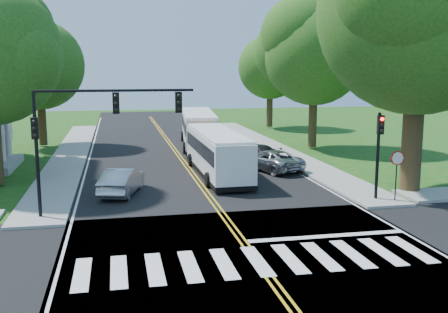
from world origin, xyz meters
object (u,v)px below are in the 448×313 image
object	(u,v)px
hatchback	(122,181)
dark_sedan	(256,153)
signal_ne	(379,144)
signal_nw	(90,122)
bus_follow	(199,128)
suv	(271,160)
bus_lead	(217,152)

from	to	relation	value
hatchback	dark_sedan	xyz separation A→B (m)	(9.75, 8.35, -0.08)
signal_ne	signal_nw	bearing A→B (deg)	-179.95
hatchback	signal_nw	bearing A→B (deg)	88.74
signal_ne	bus_follow	xyz separation A→B (m)	(-5.96, 20.55, -1.35)
signal_ne	hatchback	size ratio (longest dim) A/B	1.01
dark_sedan	suv	bearing A→B (deg)	72.19
bus_lead	dark_sedan	size ratio (longest dim) A/B	2.48
signal_ne	bus_lead	world-z (taller)	signal_ne
bus_follow	suv	bearing A→B (deg)	110.62
signal_nw	bus_follow	world-z (taller)	signal_nw
signal_ne	dark_sedan	xyz separation A→B (m)	(-2.97, 12.54, -2.32)
bus_follow	hatchback	bearing A→B (deg)	73.39
signal_nw	signal_ne	size ratio (longest dim) A/B	1.62
hatchback	dark_sedan	size ratio (longest dim) A/B	0.99
bus_lead	hatchback	xyz separation A→B (m)	(-6.00, -3.99, -0.76)
hatchback	suv	size ratio (longest dim) A/B	0.87
signal_nw	signal_ne	xyz separation A→B (m)	(14.06, 0.01, -1.41)
bus_follow	dark_sedan	world-z (taller)	bus_follow
hatchback	signal_ne	bearing A→B (deg)	178.12
signal_ne	dark_sedan	distance (m)	13.09
bus_follow	suv	world-z (taller)	bus_follow
hatchback	dark_sedan	bearing A→B (deg)	-123.09
bus_follow	hatchback	size ratio (longest dim) A/B	2.75
signal_ne	dark_sedan	size ratio (longest dim) A/B	1.01
bus_lead	bus_follow	xyz separation A→B (m)	(0.76, 12.37, 0.13)
hatchback	bus_follow	bearing A→B (deg)	-96.13
signal_nw	hatchback	bearing A→B (deg)	72.40
suv	bus_lead	bearing A→B (deg)	-8.13
signal_ne	hatchback	world-z (taller)	signal_ne
signal_nw	bus_lead	size ratio (longest dim) A/B	0.66
hatchback	suv	distance (m)	10.93
suv	signal_ne	bearing A→B (deg)	87.44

